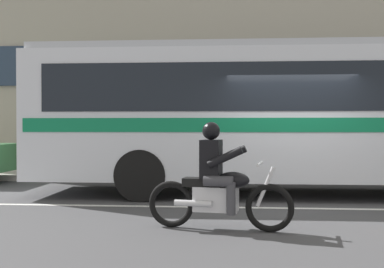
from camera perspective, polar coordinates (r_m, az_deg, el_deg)
ground_plane at (r=9.66m, az=11.71°, el=-8.06°), size 60.00×60.00×0.00m
sidewalk_curb at (r=14.69m, az=9.25°, el=-4.69°), size 28.00×3.80×0.15m
lane_center_stripe at (r=9.07m, az=12.18°, el=-8.61°), size 26.60×0.14×0.01m
office_building_facade at (r=17.30m, az=8.66°, el=13.29°), size 28.00×0.89×10.42m
transit_bus at (r=10.92m, az=16.78°, el=2.87°), size 13.25×2.69×3.22m
motorcycle_with_rider at (r=7.00m, az=3.13°, el=-6.02°), size 2.13×0.69×1.56m
fire_hydrant at (r=13.92m, az=-9.68°, el=-3.17°), size 0.22×0.30×0.75m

